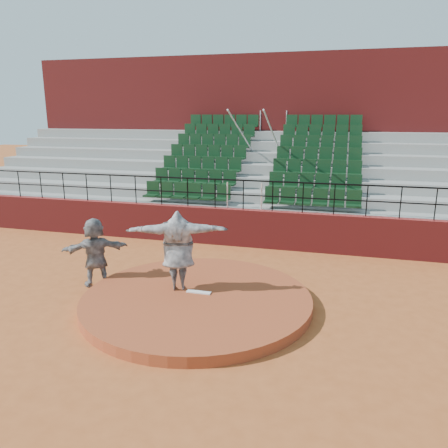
# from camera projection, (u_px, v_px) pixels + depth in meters

# --- Properties ---
(ground) EXTENTS (90.00, 90.00, 0.00)m
(ground) POSITION_uv_depth(u_px,v_px,m) (197.00, 305.00, 10.55)
(ground) COLOR #AF5627
(ground) RESTS_ON ground
(pitchers_mound) EXTENTS (5.50, 5.50, 0.25)m
(pitchers_mound) POSITION_uv_depth(u_px,v_px,m) (197.00, 300.00, 10.52)
(pitchers_mound) COLOR #9F4423
(pitchers_mound) RESTS_ON ground
(pitching_rubber) EXTENTS (0.60, 0.15, 0.03)m
(pitching_rubber) POSITION_uv_depth(u_px,v_px,m) (199.00, 292.00, 10.62)
(pitching_rubber) COLOR white
(pitching_rubber) RESTS_ON pitchers_mound
(boundary_wall) EXTENTS (24.00, 0.30, 1.30)m
(boundary_wall) POSITION_uv_depth(u_px,v_px,m) (243.00, 228.00, 15.06)
(boundary_wall) COLOR maroon
(boundary_wall) RESTS_ON ground
(wall_railing) EXTENTS (24.04, 0.05, 1.03)m
(wall_railing) POSITION_uv_depth(u_px,v_px,m) (243.00, 188.00, 14.72)
(wall_railing) COLOR black
(wall_railing) RESTS_ON boundary_wall
(seating_deck) EXTENTS (24.00, 5.97, 4.63)m
(seating_deck) POSITION_uv_depth(u_px,v_px,m) (262.00, 188.00, 18.28)
(seating_deck) COLOR gray
(seating_deck) RESTS_ON ground
(press_box_facade) EXTENTS (24.00, 3.00, 7.10)m
(press_box_facade) POSITION_uv_depth(u_px,v_px,m) (278.00, 133.00, 21.45)
(press_box_facade) COLOR maroon
(press_box_facade) RESTS_ON ground
(pitcher) EXTENTS (2.53, 1.34, 1.99)m
(pitcher) POSITION_uv_depth(u_px,v_px,m) (178.00, 250.00, 10.65)
(pitcher) COLOR black
(pitcher) RESTS_ON pitchers_mound
(fielder) EXTENTS (1.74, 1.39, 1.85)m
(fielder) POSITION_uv_depth(u_px,v_px,m) (95.00, 252.00, 11.56)
(fielder) COLOR black
(fielder) RESTS_ON ground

